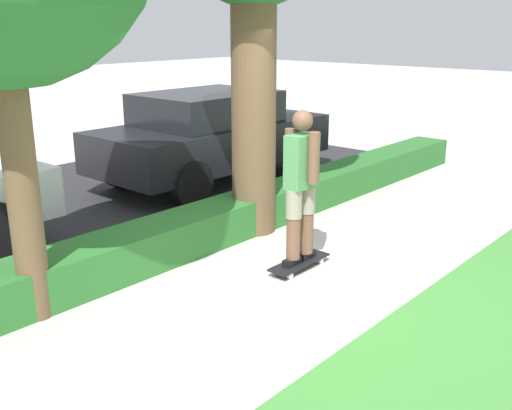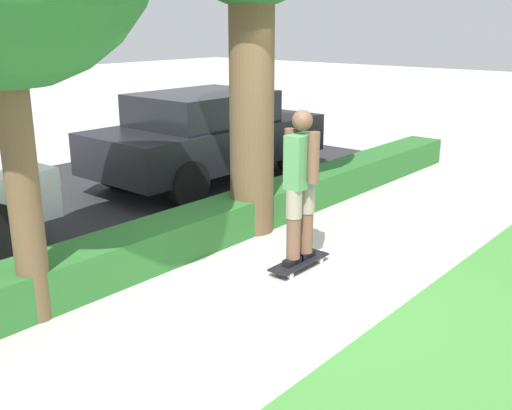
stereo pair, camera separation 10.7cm
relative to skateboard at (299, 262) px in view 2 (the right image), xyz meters
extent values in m
plane|color=beige|center=(-0.58, -0.28, -0.07)|extent=(60.00, 60.00, 0.00)
cube|color=#2D2D30|center=(-0.58, 3.92, -0.07)|extent=(12.97, 5.00, 0.01)
cube|color=#2D702D|center=(-0.58, 1.32, 0.15)|extent=(12.97, 0.60, 0.45)
cube|color=black|center=(0.00, 0.00, 0.01)|extent=(0.81, 0.24, 0.02)
cylinder|color=silver|center=(0.28, -0.09, -0.04)|extent=(0.07, 0.04, 0.07)
cylinder|color=silver|center=(0.28, 0.09, -0.04)|extent=(0.07, 0.04, 0.07)
cylinder|color=silver|center=(-0.28, -0.09, -0.04)|extent=(0.07, 0.04, 0.07)
cylinder|color=silver|center=(-0.28, 0.09, -0.04)|extent=(0.07, 0.04, 0.07)
cube|color=black|center=(-0.12, 0.00, 0.05)|extent=(0.26, 0.09, 0.07)
cylinder|color=brown|center=(-0.12, 0.00, 0.47)|extent=(0.15, 0.15, 0.76)
cylinder|color=gray|center=(-0.12, 0.00, 0.69)|extent=(0.17, 0.17, 0.30)
cube|color=black|center=(0.12, 0.00, 0.05)|extent=(0.26, 0.09, 0.07)
cylinder|color=brown|center=(0.12, 0.00, 0.47)|extent=(0.15, 0.15, 0.76)
cylinder|color=gray|center=(0.12, 0.00, 0.69)|extent=(0.17, 0.17, 0.30)
cube|color=#519356|center=(0.00, 0.00, 1.13)|extent=(0.36, 0.20, 0.56)
cylinder|color=brown|center=(0.00, -0.15, 1.18)|extent=(0.12, 0.12, 0.53)
cylinder|color=brown|center=(0.00, 0.15, 1.18)|extent=(0.12, 0.12, 0.53)
sphere|color=brown|center=(0.00, 0.00, 1.55)|extent=(0.21, 0.21, 0.21)
cylinder|color=brown|center=(-2.45, 1.14, 1.24)|extent=(0.28, 0.28, 2.62)
cylinder|color=brown|center=(0.64, 1.22, 1.56)|extent=(0.55, 0.55, 3.27)
cube|color=black|center=(2.06, 3.39, 0.60)|extent=(4.11, 1.82, 0.64)
cube|color=black|center=(1.94, 3.39, 1.17)|extent=(2.14, 1.59, 0.51)
cylinder|color=black|center=(3.33, 2.57, 0.27)|extent=(0.69, 0.22, 0.69)
cylinder|color=black|center=(3.33, 4.22, 0.27)|extent=(0.69, 0.22, 0.69)
cylinder|color=black|center=(0.79, 2.57, 0.27)|extent=(0.69, 0.22, 0.69)
cylinder|color=black|center=(0.79, 4.22, 0.27)|extent=(0.69, 0.22, 0.69)
camera|label=1|loc=(-4.83, -3.62, 2.49)|focal=42.00mm
camera|label=2|loc=(-4.90, -3.54, 2.49)|focal=42.00mm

